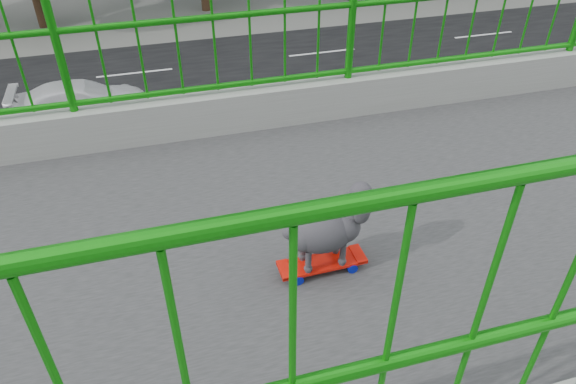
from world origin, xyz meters
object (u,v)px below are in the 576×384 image
(skateboard, at_px, (322,264))
(car_5, at_px, (217,280))
(car_3, at_px, (82,102))
(poodle, at_px, (329,227))
(car_2, at_px, (198,131))

(skateboard, xyz_separation_m, car_5, (-6.23, -0.02, -6.32))
(skateboard, bearing_deg, car_3, -170.07)
(poodle, height_order, car_3, poodle)
(car_5, bearing_deg, skateboard, 0.18)
(car_2, height_order, car_3, car_2)
(poodle, bearing_deg, car_3, -169.97)
(car_2, distance_m, car_5, 6.42)
(poodle, bearing_deg, skateboard, -90.00)
(car_3, xyz_separation_m, car_5, (9.60, 3.06, 0.07))
(poodle, xyz_separation_m, car_5, (-6.23, -0.05, -6.56))
(car_2, xyz_separation_m, car_3, (-3.20, -3.55, -0.09))
(skateboard, height_order, car_5, skateboard)
(car_2, xyz_separation_m, car_5, (6.40, -0.49, -0.02))
(poodle, relative_size, car_2, 0.10)
(car_5, bearing_deg, car_2, 175.59)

